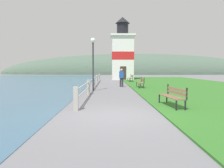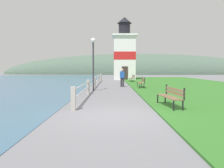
{
  "view_description": "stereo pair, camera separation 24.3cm",
  "coord_description": "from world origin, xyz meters",
  "px_view_note": "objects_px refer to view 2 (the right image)",
  "views": [
    {
      "loc": [
        -0.26,
        -7.7,
        1.69
      ],
      "look_at": [
        0.04,
        11.74,
        0.3
      ],
      "focal_mm": 35.0,
      "sensor_mm": 36.0,
      "label": 1
    },
    {
      "loc": [
        -0.02,
        -7.7,
        1.69
      ],
      "look_at": [
        0.04,
        11.74,
        0.3
      ],
      "focal_mm": 35.0,
      "sensor_mm": 36.0,
      "label": 2
    }
  ],
  "objects_px": {
    "park_bench_near": "(170,95)",
    "lighthouse": "(124,54)",
    "park_bench_far": "(132,78)",
    "park_bench_midway": "(141,82)",
    "person_strolling": "(122,77)",
    "lamp_post": "(93,54)"
  },
  "relations": [
    {
      "from": "person_strolling",
      "to": "lamp_post",
      "type": "xyz_separation_m",
      "value": [
        -2.35,
        -3.58,
        1.84
      ]
    },
    {
      "from": "lamp_post",
      "to": "park_bench_midway",
      "type": "bearing_deg",
      "value": 30.12
    },
    {
      "from": "park_bench_far",
      "to": "person_strolling",
      "type": "xyz_separation_m",
      "value": [
        -1.61,
        -7.46,
        0.36
      ]
    },
    {
      "from": "park_bench_far",
      "to": "lamp_post",
      "type": "xyz_separation_m",
      "value": [
        -3.96,
        -11.04,
        2.2
      ]
    },
    {
      "from": "park_bench_near",
      "to": "lighthouse",
      "type": "relative_size",
      "value": 0.21
    },
    {
      "from": "park_bench_far",
      "to": "lighthouse",
      "type": "height_order",
      "value": "lighthouse"
    },
    {
      "from": "park_bench_far",
      "to": "person_strolling",
      "type": "distance_m",
      "value": 7.64
    },
    {
      "from": "park_bench_near",
      "to": "park_bench_midway",
      "type": "bearing_deg",
      "value": -96.56
    },
    {
      "from": "park_bench_far",
      "to": "lighthouse",
      "type": "bearing_deg",
      "value": -85.82
    },
    {
      "from": "lighthouse",
      "to": "lamp_post",
      "type": "xyz_separation_m",
      "value": [
        -3.29,
        -17.12,
        -1.22
      ]
    },
    {
      "from": "park_bench_midway",
      "to": "lighthouse",
      "type": "xyz_separation_m",
      "value": [
        -0.67,
        14.83,
        3.42
      ]
    },
    {
      "from": "park_bench_near",
      "to": "lighthouse",
      "type": "xyz_separation_m",
      "value": [
        -0.66,
        24.25,
        3.42
      ]
    },
    {
      "from": "park_bench_near",
      "to": "lighthouse",
      "type": "bearing_deg",
      "value": -94.97
    },
    {
      "from": "park_bench_near",
      "to": "lamp_post",
      "type": "bearing_deg",
      "value": -67.53
    },
    {
      "from": "park_bench_near",
      "to": "park_bench_far",
      "type": "bearing_deg",
      "value": -96.55
    },
    {
      "from": "park_bench_midway",
      "to": "park_bench_far",
      "type": "bearing_deg",
      "value": -88.62
    },
    {
      "from": "person_strolling",
      "to": "park_bench_near",
      "type": "bearing_deg",
      "value": -158.75
    },
    {
      "from": "park_bench_near",
      "to": "person_strolling",
      "type": "height_order",
      "value": "person_strolling"
    },
    {
      "from": "park_bench_far",
      "to": "lamp_post",
      "type": "distance_m",
      "value": 11.93
    },
    {
      "from": "park_bench_midway",
      "to": "lamp_post",
      "type": "bearing_deg",
      "value": 31.5
    },
    {
      "from": "park_bench_far",
      "to": "lighthouse",
      "type": "relative_size",
      "value": 0.21
    },
    {
      "from": "park_bench_near",
      "to": "lamp_post",
      "type": "distance_m",
      "value": 8.44
    }
  ]
}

